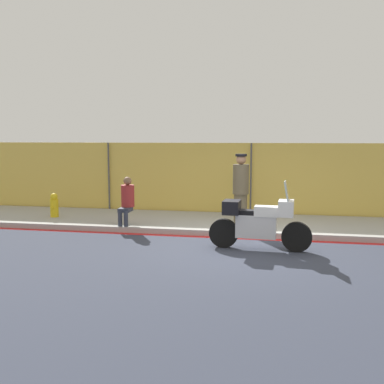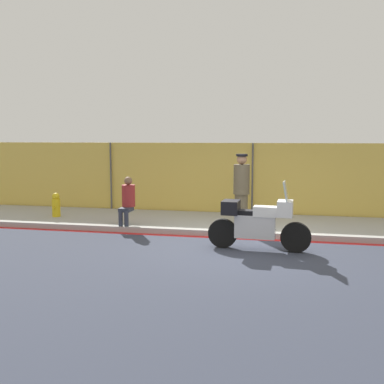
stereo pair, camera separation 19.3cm
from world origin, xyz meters
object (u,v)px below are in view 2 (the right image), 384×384
person_seated_on_curb (128,198)px  fire_hydrant (56,205)px  motorcycle (258,222)px  officer_standing (241,188)px

person_seated_on_curb → fire_hydrant: 2.54m
fire_hydrant → motorcycle: bearing=-19.7°
officer_standing → fire_hydrant: officer_standing is taller
person_seated_on_curb → motorcycle: bearing=-23.4°
motorcycle → officer_standing: bearing=107.9°
officer_standing → person_seated_on_curb: bearing=-166.9°
motorcycle → fire_hydrant: bearing=163.6°
motorcycle → person_seated_on_curb: motorcycle is taller
officer_standing → person_seated_on_curb: size_ratio=1.48×
motorcycle → person_seated_on_curb: bearing=160.0°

